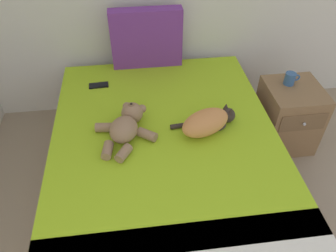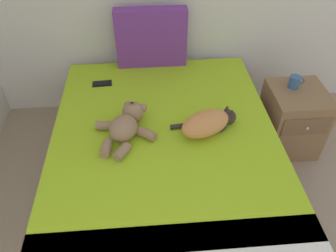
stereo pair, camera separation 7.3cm
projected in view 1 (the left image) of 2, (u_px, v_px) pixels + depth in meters
bed at (165, 162)px, 2.30m from camera, size 1.52×1.92×0.51m
patterned_cushion at (147, 38)px, 2.62m from camera, size 0.57×0.11×0.48m
cat at (208, 122)px, 2.12m from camera, size 0.44×0.32×0.15m
teddy_bear at (126, 125)px, 2.10m from camera, size 0.40×0.48×0.16m
cell_phone at (99, 85)px, 2.54m from camera, size 0.15×0.08×0.01m
nightstand at (288, 116)px, 2.65m from camera, size 0.42×0.46×0.54m
mug at (290, 79)px, 2.49m from camera, size 0.12×0.08×0.09m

